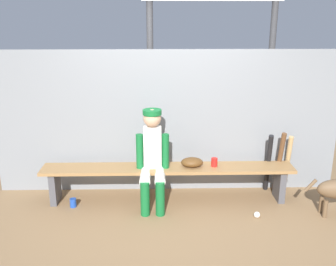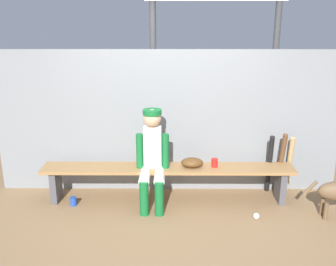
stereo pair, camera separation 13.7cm
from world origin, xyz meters
TOP-DOWN VIEW (x-y plane):
  - ground_plane at (0.00, 0.00)m, footprint 30.00×30.00m
  - chainlink_fence at (0.00, 0.37)m, footprint 4.56×0.03m
  - dugout_bench at (0.00, 0.00)m, footprint 3.19×0.36m
  - player_seated at (-0.19, -0.11)m, footprint 0.41×0.55m
  - baseball_glove at (0.30, 0.00)m, footprint 0.28×0.20m
  - bat_aluminum_black at (1.34, 0.20)m, footprint 0.11×0.27m
  - bat_wood_dark at (1.48, 0.19)m, footprint 0.09×0.22m
  - bat_wood_tan at (1.61, 0.26)m, footprint 0.08×0.21m
  - baseball at (1.05, -0.48)m, footprint 0.07×0.07m
  - cup_on_ground at (-1.20, -0.15)m, footprint 0.08×0.08m
  - cup_on_bench at (0.59, 0.01)m, footprint 0.08×0.08m

SIDE VIEW (x-z plane):
  - ground_plane at x=0.00m, z-range 0.00..0.00m
  - baseball at x=1.05m, z-range 0.00..0.07m
  - cup_on_ground at x=-1.20m, z-range 0.00..0.11m
  - dugout_bench at x=0.00m, z-range 0.14..0.61m
  - bat_wood_tan at x=1.61m, z-range 0.00..0.80m
  - bat_aluminum_black at x=1.34m, z-range 0.00..0.85m
  - bat_wood_dark at x=1.48m, z-range 0.00..0.87m
  - cup_on_bench at x=0.59m, z-range 0.47..0.58m
  - baseball_glove at x=0.30m, z-range 0.47..0.59m
  - player_seated at x=-0.19m, z-range 0.05..1.27m
  - chainlink_fence at x=0.00m, z-range 0.00..1.90m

